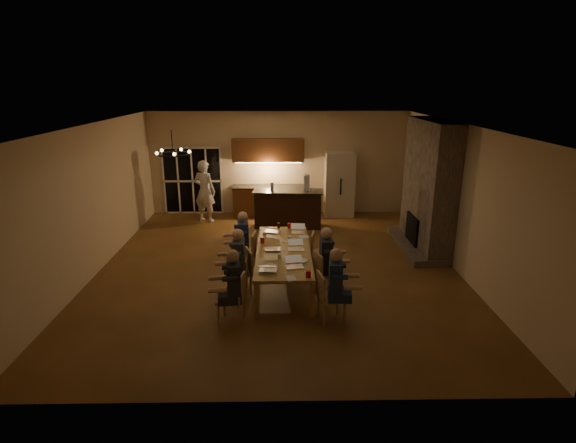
# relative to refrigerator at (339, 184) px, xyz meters

# --- Properties ---
(floor) EXTENTS (9.00, 9.00, 0.00)m
(floor) POSITION_rel_refrigerator_xyz_m (-1.90, -4.15, -1.00)
(floor) COLOR brown
(floor) RESTS_ON ground
(back_wall) EXTENTS (8.00, 0.04, 3.20)m
(back_wall) POSITION_rel_refrigerator_xyz_m (-1.90, 0.37, 0.60)
(back_wall) COLOR beige
(back_wall) RESTS_ON ground
(left_wall) EXTENTS (0.04, 9.00, 3.20)m
(left_wall) POSITION_rel_refrigerator_xyz_m (-5.92, -4.15, 0.60)
(left_wall) COLOR beige
(left_wall) RESTS_ON ground
(right_wall) EXTENTS (0.04, 9.00, 3.20)m
(right_wall) POSITION_rel_refrigerator_xyz_m (2.12, -4.15, 0.60)
(right_wall) COLOR beige
(right_wall) RESTS_ON ground
(ceiling) EXTENTS (8.00, 9.00, 0.04)m
(ceiling) POSITION_rel_refrigerator_xyz_m (-1.90, -4.15, 2.22)
(ceiling) COLOR white
(ceiling) RESTS_ON back_wall
(french_doors) EXTENTS (1.86, 0.08, 2.10)m
(french_doors) POSITION_rel_refrigerator_xyz_m (-4.60, 0.32, 0.05)
(french_doors) COLOR black
(french_doors) RESTS_ON ground
(fireplace) EXTENTS (0.58, 2.50, 3.20)m
(fireplace) POSITION_rel_refrigerator_xyz_m (1.80, -2.95, 0.60)
(fireplace) COLOR #6B5E54
(fireplace) RESTS_ON ground
(kitchenette) EXTENTS (2.24, 0.68, 2.40)m
(kitchenette) POSITION_rel_refrigerator_xyz_m (-2.20, 0.05, 0.20)
(kitchenette) COLOR brown
(kitchenette) RESTS_ON ground
(refrigerator) EXTENTS (0.90, 0.68, 2.00)m
(refrigerator) POSITION_rel_refrigerator_xyz_m (0.00, 0.00, 0.00)
(refrigerator) COLOR beige
(refrigerator) RESTS_ON ground
(dining_table) EXTENTS (1.10, 3.05, 0.75)m
(dining_table) POSITION_rel_refrigerator_xyz_m (-1.78, -4.98, -0.62)
(dining_table) COLOR #AF8746
(dining_table) RESTS_ON ground
(bar_island) EXTENTS (2.04, 0.84, 1.08)m
(bar_island) POSITION_rel_refrigerator_xyz_m (-1.61, -1.14, -0.46)
(bar_island) COLOR black
(bar_island) RESTS_ON ground
(chair_left_near) EXTENTS (0.51, 0.51, 0.89)m
(chair_left_near) POSITION_rel_refrigerator_xyz_m (-2.70, -6.56, -0.55)
(chair_left_near) COLOR #A78153
(chair_left_near) RESTS_ON ground
(chair_left_mid) EXTENTS (0.56, 0.56, 0.89)m
(chair_left_mid) POSITION_rel_refrigerator_xyz_m (-2.65, -5.42, -0.55)
(chair_left_mid) COLOR #A78153
(chair_left_mid) RESTS_ON ground
(chair_left_far) EXTENTS (0.49, 0.49, 0.89)m
(chair_left_far) POSITION_rel_refrigerator_xyz_m (-2.62, -4.34, -0.55)
(chair_left_far) COLOR #A78153
(chair_left_far) RESTS_ON ground
(chair_right_near) EXTENTS (0.52, 0.52, 0.89)m
(chair_right_near) POSITION_rel_refrigerator_xyz_m (-0.95, -6.52, -0.55)
(chair_right_near) COLOR #A78153
(chair_right_near) RESTS_ON ground
(chair_right_mid) EXTENTS (0.56, 0.56, 0.89)m
(chair_right_mid) POSITION_rel_refrigerator_xyz_m (-0.92, -5.51, -0.55)
(chair_right_mid) COLOR #A78153
(chair_right_mid) RESTS_ON ground
(chair_right_far) EXTENTS (0.50, 0.50, 0.89)m
(chair_right_far) POSITION_rel_refrigerator_xyz_m (-0.93, -4.41, -0.55)
(chair_right_far) COLOR #A78153
(chair_right_far) RESTS_ON ground
(person_left_near) EXTENTS (0.68, 0.68, 1.38)m
(person_left_near) POSITION_rel_refrigerator_xyz_m (-2.63, -6.63, -0.31)
(person_left_near) COLOR #272832
(person_left_near) RESTS_ON ground
(person_right_near) EXTENTS (0.64, 0.64, 1.38)m
(person_right_near) POSITION_rel_refrigerator_xyz_m (-0.90, -6.60, -0.31)
(person_right_near) COLOR navy
(person_right_near) RESTS_ON ground
(person_left_mid) EXTENTS (0.61, 0.61, 1.38)m
(person_left_mid) POSITION_rel_refrigerator_xyz_m (-2.64, -5.53, -0.31)
(person_left_mid) COLOR #393E44
(person_left_mid) RESTS_ON ground
(person_right_mid) EXTENTS (0.61, 0.61, 1.38)m
(person_right_mid) POSITION_rel_refrigerator_xyz_m (-0.95, -5.46, -0.31)
(person_right_mid) COLOR #272832
(person_right_mid) RESTS_ON ground
(person_left_far) EXTENTS (0.67, 0.67, 1.38)m
(person_left_far) POSITION_rel_refrigerator_xyz_m (-2.65, -4.34, -0.31)
(person_left_far) COLOR navy
(person_left_far) RESTS_ON ground
(standing_person) EXTENTS (0.80, 0.67, 1.86)m
(standing_person) POSITION_rel_refrigerator_xyz_m (-4.09, -0.56, -0.07)
(standing_person) COLOR silver
(standing_person) RESTS_ON ground
(chandelier) EXTENTS (0.65, 0.65, 0.03)m
(chandelier) POSITION_rel_refrigerator_xyz_m (-3.86, -5.12, 1.75)
(chandelier) COLOR black
(chandelier) RESTS_ON ceiling
(laptop_a) EXTENTS (0.34, 0.30, 0.23)m
(laptop_a) POSITION_rel_refrigerator_xyz_m (-2.07, -6.04, -0.14)
(laptop_a) COLOR silver
(laptop_a) RESTS_ON dining_table
(laptop_b) EXTENTS (0.36, 0.33, 0.23)m
(laptop_b) POSITION_rel_refrigerator_xyz_m (-1.57, -5.91, -0.14)
(laptop_b) COLOR silver
(laptop_b) RESTS_ON dining_table
(laptop_c) EXTENTS (0.33, 0.29, 0.23)m
(laptop_c) POSITION_rel_refrigerator_xyz_m (-2.00, -4.98, -0.14)
(laptop_c) COLOR silver
(laptop_c) RESTS_ON dining_table
(laptop_d) EXTENTS (0.34, 0.30, 0.23)m
(laptop_d) POSITION_rel_refrigerator_xyz_m (-1.52, -4.98, -0.14)
(laptop_d) COLOR silver
(laptop_d) RESTS_ON dining_table
(laptop_e) EXTENTS (0.39, 0.36, 0.23)m
(laptop_e) POSITION_rel_refrigerator_xyz_m (-2.03, -3.84, -0.14)
(laptop_e) COLOR silver
(laptop_e) RESTS_ON dining_table
(laptop_f) EXTENTS (0.34, 0.31, 0.23)m
(laptop_f) POSITION_rel_refrigerator_xyz_m (-1.44, -3.92, -0.14)
(laptop_f) COLOR silver
(laptop_f) RESTS_ON dining_table
(mug_front) EXTENTS (0.08, 0.08, 0.10)m
(mug_front) POSITION_rel_refrigerator_xyz_m (-1.85, -5.47, -0.20)
(mug_front) COLOR white
(mug_front) RESTS_ON dining_table
(mug_mid) EXTENTS (0.09, 0.09, 0.10)m
(mug_mid) POSITION_rel_refrigerator_xyz_m (-1.63, -4.45, -0.20)
(mug_mid) COLOR white
(mug_mid) RESTS_ON dining_table
(mug_back) EXTENTS (0.08, 0.08, 0.10)m
(mug_back) POSITION_rel_refrigerator_xyz_m (-2.19, -4.15, -0.20)
(mug_back) COLOR white
(mug_back) RESTS_ON dining_table
(redcup_near) EXTENTS (0.09, 0.09, 0.12)m
(redcup_near) POSITION_rel_refrigerator_xyz_m (-1.35, -6.36, -0.19)
(redcup_near) COLOR red
(redcup_near) RESTS_ON dining_table
(redcup_mid) EXTENTS (0.09, 0.09, 0.12)m
(redcup_mid) POSITION_rel_refrigerator_xyz_m (-2.22, -4.57, -0.19)
(redcup_mid) COLOR red
(redcup_mid) RESTS_ON dining_table
(redcup_far) EXTENTS (0.08, 0.08, 0.12)m
(redcup_far) POSITION_rel_refrigerator_xyz_m (-1.63, -3.57, -0.19)
(redcup_far) COLOR red
(redcup_far) RESTS_ON dining_table
(can_silver) EXTENTS (0.06, 0.06, 0.12)m
(can_silver) POSITION_rel_refrigerator_xyz_m (-1.71, -5.61, -0.19)
(can_silver) COLOR #B2B2B7
(can_silver) RESTS_ON dining_table
(can_cola) EXTENTS (0.06, 0.06, 0.12)m
(can_cola) POSITION_rel_refrigerator_xyz_m (-1.88, -3.56, -0.19)
(can_cola) COLOR #3F0F0C
(can_cola) RESTS_ON dining_table
(plate_near) EXTENTS (0.28, 0.28, 0.02)m
(plate_near) POSITION_rel_refrigerator_xyz_m (-1.46, -5.61, -0.24)
(plate_near) COLOR white
(plate_near) RESTS_ON dining_table
(plate_left) EXTENTS (0.27, 0.27, 0.02)m
(plate_left) POSITION_rel_refrigerator_xyz_m (-2.03, -5.89, -0.24)
(plate_left) COLOR white
(plate_left) RESTS_ON dining_table
(plate_far) EXTENTS (0.23, 0.23, 0.02)m
(plate_far) POSITION_rel_refrigerator_xyz_m (-1.31, -4.24, -0.24)
(plate_far) COLOR white
(plate_far) RESTS_ON dining_table
(notepad) EXTENTS (0.21, 0.26, 0.01)m
(notepad) POSITION_rel_refrigerator_xyz_m (-1.65, -6.42, -0.24)
(notepad) COLOR white
(notepad) RESTS_ON dining_table
(bar_bottle) EXTENTS (0.09, 0.09, 0.24)m
(bar_bottle) POSITION_rel_refrigerator_xyz_m (-2.07, -1.13, 0.20)
(bar_bottle) COLOR #99999E
(bar_bottle) RESTS_ON bar_island
(bar_blender) EXTENTS (0.18, 0.18, 0.45)m
(bar_blender) POSITION_rel_refrigerator_xyz_m (-1.08, -1.17, 0.31)
(bar_blender) COLOR silver
(bar_blender) RESTS_ON bar_island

